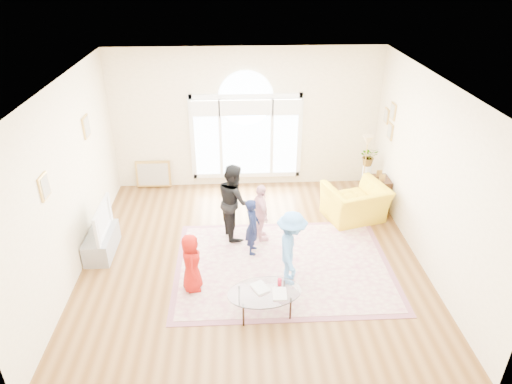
{
  "coord_description": "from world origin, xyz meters",
  "views": [
    {
      "loc": [
        -0.27,
        -6.77,
        4.96
      ],
      "look_at": [
        0.09,
        0.3,
        1.19
      ],
      "focal_mm": 32.0,
      "sensor_mm": 36.0,
      "label": 1
    }
  ],
  "objects_px": {
    "tv_console": "(102,243)",
    "coffee_table": "(265,293)",
    "television": "(98,220)",
    "area_rug": "(283,266)",
    "armchair": "(355,203)"
  },
  "relations": [
    {
      "from": "area_rug",
      "to": "armchair",
      "type": "xyz_separation_m",
      "value": [
        1.64,
        1.54,
        0.37
      ]
    },
    {
      "from": "tv_console",
      "to": "coffee_table",
      "type": "height_order",
      "value": "coffee_table"
    },
    {
      "from": "area_rug",
      "to": "coffee_table",
      "type": "xyz_separation_m",
      "value": [
        -0.41,
        -1.16,
        0.39
      ]
    },
    {
      "from": "area_rug",
      "to": "armchair",
      "type": "distance_m",
      "value": 2.28
    },
    {
      "from": "area_rug",
      "to": "coffee_table",
      "type": "relative_size",
      "value": 2.97
    },
    {
      "from": "tv_console",
      "to": "armchair",
      "type": "bearing_deg",
      "value": 11.0
    },
    {
      "from": "area_rug",
      "to": "coffee_table",
      "type": "distance_m",
      "value": 1.29
    },
    {
      "from": "area_rug",
      "to": "television",
      "type": "relative_size",
      "value": 3.6
    },
    {
      "from": "tv_console",
      "to": "armchair",
      "type": "xyz_separation_m",
      "value": [
        4.93,
        0.96,
        0.17
      ]
    },
    {
      "from": "area_rug",
      "to": "tv_console",
      "type": "distance_m",
      "value": 3.35
    },
    {
      "from": "area_rug",
      "to": "television",
      "type": "xyz_separation_m",
      "value": [
        -3.28,
        0.58,
        0.7
      ]
    },
    {
      "from": "television",
      "to": "armchair",
      "type": "bearing_deg",
      "value": 11.02
    },
    {
      "from": "area_rug",
      "to": "television",
      "type": "bearing_deg",
      "value": 169.91
    },
    {
      "from": "television",
      "to": "armchair",
      "type": "distance_m",
      "value": 5.02
    },
    {
      "from": "coffee_table",
      "to": "television",
      "type": "bearing_deg",
      "value": 140.91
    }
  ]
}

